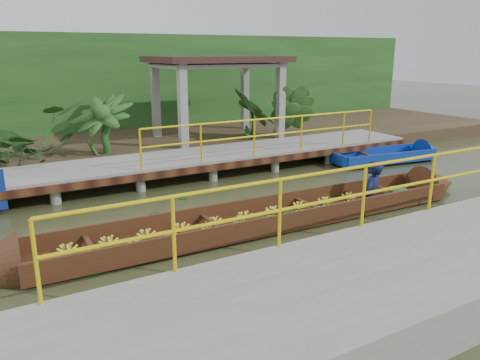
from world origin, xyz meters
TOP-DOWN VIEW (x-y plane):
  - ground at (0.00, 0.00)m, footprint 80.00×80.00m
  - land_strip at (0.00, 7.50)m, footprint 30.00×8.00m
  - far_dock at (0.02, 3.43)m, footprint 16.00×2.06m
  - near_dock at (1.00, -4.20)m, footprint 18.00×2.40m
  - pavilion at (3.00, 6.30)m, footprint 4.40×3.00m
  - foliage_backdrop at (0.00, 10.00)m, footprint 30.00×0.80m
  - vendor_boat at (0.70, -0.84)m, footprint 11.14×1.39m
  - moored_blue_boat at (7.45, 1.83)m, footprint 3.96×1.48m
  - tropical_plants at (-1.42, 5.30)m, footprint 14.16×1.16m

SIDE VIEW (x-z plane):
  - ground at x=0.00m, z-range 0.00..0.00m
  - moored_blue_boat at x=7.45m, z-range -0.30..0.62m
  - land_strip at x=0.00m, z-range 0.00..0.45m
  - vendor_boat at x=0.70m, z-range -0.92..1.41m
  - near_dock at x=1.00m, z-range -0.56..1.16m
  - far_dock at x=0.02m, z-range -0.35..1.30m
  - tropical_plants at x=-1.42m, z-range 0.45..1.90m
  - foliage_backdrop at x=0.00m, z-range 0.00..4.00m
  - pavilion at x=3.00m, z-range 1.32..4.32m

